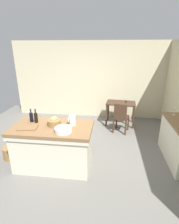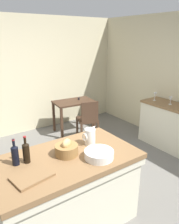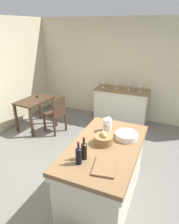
% 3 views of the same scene
% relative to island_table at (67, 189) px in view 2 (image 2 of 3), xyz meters
% --- Properties ---
extents(ground_plane, '(6.76, 6.76, 0.00)m').
position_rel_island_table_xyz_m(ground_plane, '(0.39, 0.40, -0.49)').
color(ground_plane, '#66635E').
extents(wall_back, '(5.32, 0.12, 2.60)m').
position_rel_island_table_xyz_m(wall_back, '(0.39, 3.00, 0.81)').
color(wall_back, beige).
rests_on(wall_back, ground).
extents(island_table, '(1.59, 0.90, 0.91)m').
position_rel_island_table_xyz_m(island_table, '(0.00, 0.00, 0.00)').
color(island_table, brown).
rests_on(island_table, ground).
extents(side_cabinet, '(0.52, 1.39, 0.89)m').
position_rel_island_table_xyz_m(side_cabinet, '(2.65, 0.46, -0.04)').
color(side_cabinet, brown).
rests_on(side_cabinet, ground).
extents(writing_desk, '(0.95, 0.65, 0.79)m').
position_rel_island_table_xyz_m(writing_desk, '(1.47, 2.31, 0.13)').
color(writing_desk, '#3D281C').
rests_on(writing_desk, ground).
extents(wooden_chair, '(0.50, 0.50, 0.90)m').
position_rel_island_table_xyz_m(wooden_chair, '(1.46, 1.71, 0.00)').
color(wooden_chair, '#3D281C').
rests_on(wooden_chair, ground).
extents(pitcher, '(0.17, 0.13, 0.24)m').
position_rel_island_table_xyz_m(pitcher, '(0.39, 0.10, 0.52)').
color(pitcher, silver).
rests_on(pitcher, island_table).
extents(wash_bowl, '(0.32, 0.32, 0.09)m').
position_rel_island_table_xyz_m(wash_bowl, '(0.29, -0.22, 0.46)').
color(wash_bowl, silver).
rests_on(wash_bowl, island_table).
extents(bread_basket, '(0.26, 0.26, 0.19)m').
position_rel_island_table_xyz_m(bread_basket, '(0.03, 0.04, 0.49)').
color(bread_basket, olive).
rests_on(bread_basket, island_table).
extents(cutting_board, '(0.39, 0.31, 0.02)m').
position_rel_island_table_xyz_m(cutting_board, '(-0.44, -0.15, 0.43)').
color(cutting_board, brown).
rests_on(cutting_board, island_table).
extents(wine_bottle_dark, '(0.07, 0.07, 0.30)m').
position_rel_island_table_xyz_m(wine_bottle_dark, '(-0.38, 0.14, 0.54)').
color(wine_bottle_dark, black).
rests_on(wine_bottle_dark, island_table).
extents(wine_bottle_amber, '(0.07, 0.07, 0.29)m').
position_rel_island_table_xyz_m(wine_bottle_amber, '(-0.49, 0.16, 0.53)').
color(wine_bottle_amber, black).
rests_on(wine_bottle_amber, island_table).
extents(wine_glass_middle, '(0.07, 0.07, 0.15)m').
position_rel_island_table_xyz_m(wine_glass_middle, '(2.64, 0.60, 0.51)').
color(wine_glass_middle, white).
rests_on(wine_glass_middle, side_cabinet).
extents(wine_glass_right, '(0.07, 0.07, 0.17)m').
position_rel_island_table_xyz_m(wine_glass_right, '(2.61, 0.96, 0.52)').
color(wine_glass_right, white).
rests_on(wine_glass_right, side_cabinet).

